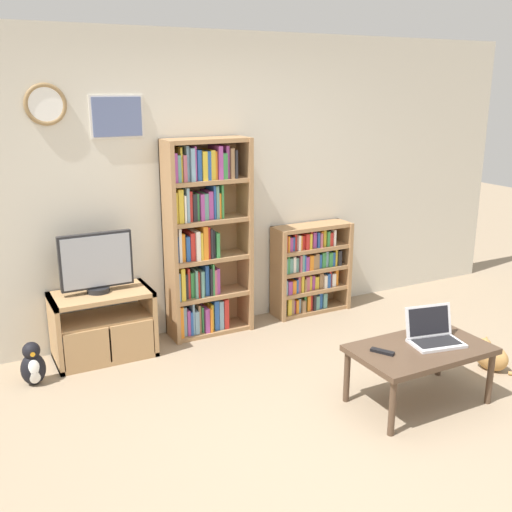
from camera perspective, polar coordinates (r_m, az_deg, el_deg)
name	(u,v)px	position (r m, az deg, el deg)	size (l,w,h in m)	color
ground_plane	(333,442)	(3.96, 7.39, -17.12)	(18.00, 18.00, 0.00)	gray
wall_back	(197,186)	(5.29, -5.66, 6.68)	(6.91, 0.09, 2.60)	beige
tv_stand	(104,325)	(5.03, -14.32, -6.39)	(0.79, 0.43, 0.56)	tan
television	(96,263)	(4.89, -14.96, -0.66)	(0.57, 0.18, 0.49)	black
bookshelf_tall	(202,239)	(5.21, -5.15, 1.63)	(0.74, 0.29, 1.73)	#9E754C
bookshelf_short	(308,269)	(5.83, 4.97, -1.24)	(0.78, 0.27, 0.87)	#9E754C
coffee_table	(420,353)	(4.32, 15.37, -8.89)	(0.95, 0.57, 0.42)	#4C3828
laptop	(433,334)	(4.38, 16.52, -7.12)	(0.40, 0.33, 0.24)	silver
remote_near_laptop	(382,352)	(4.15, 11.94, -8.90)	(0.12, 0.16, 0.02)	black
cat	(491,356)	(5.08, 21.45, -8.88)	(0.31, 0.42, 0.26)	#B78447
penguin_figurine	(33,366)	(4.80, -20.47, -9.74)	(0.18, 0.16, 0.34)	black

